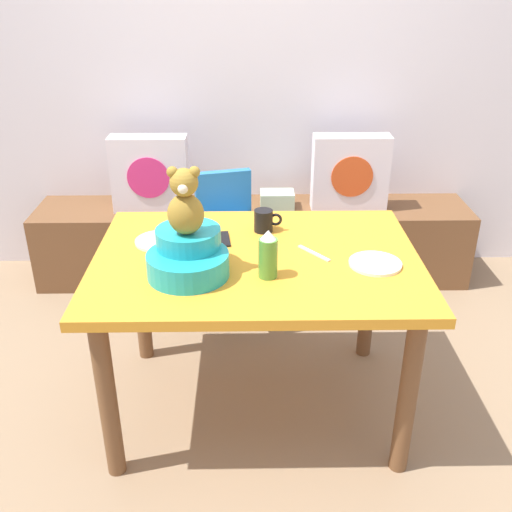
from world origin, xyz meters
The scene contains 16 objects.
ground_plane centered at (0.00, 0.00, 0.00)m, with size 8.00×8.00×0.00m, color #8C7256.
back_wall centered at (0.00, 1.48, 1.30)m, with size 4.40×0.10×2.60m, color silver.
window_bench centered at (0.00, 1.21, 0.23)m, with size 2.60×0.44×0.46m, color brown.
pillow_floral_left centered at (-0.60, 1.19, 0.68)m, with size 0.44×0.15×0.44m.
pillow_floral_right centered at (0.57, 1.19, 0.68)m, with size 0.44×0.15×0.44m.
book_stack centered at (0.14, 1.21, 0.51)m, with size 0.20×0.14×0.10m, color #A9C6A8.
dining_table centered at (0.00, 0.00, 0.64)m, with size 1.28×0.93×0.74m.
highchair centered at (-0.13, 0.78, 0.52)m, with size 0.40×0.50×0.79m.
infant_seat_teal centered at (-0.25, -0.14, 0.81)m, with size 0.30×0.33×0.16m.
teddy_bear centered at (-0.25, -0.14, 1.02)m, with size 0.13×0.12×0.25m.
ketchup_bottle centered at (0.04, -0.17, 0.83)m, with size 0.07×0.07×0.18m.
coffee_mug centered at (0.04, 0.24, 0.79)m, with size 0.12×0.08×0.09m.
dinner_plate_near centered at (0.45, -0.08, 0.75)m, with size 0.20×0.20×0.01m, color white.
dinner_plate_far centered at (-0.40, 0.13, 0.75)m, with size 0.20×0.20×0.01m, color white.
cell_phone centered at (-0.14, 0.15, 0.74)m, with size 0.07×0.14×0.01m, color black.
table_fork centered at (0.23, 0.02, 0.74)m, with size 0.02×0.17×0.01m, color silver.
Camera 1 is at (-0.03, -2.04, 1.76)m, focal length 40.81 mm.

